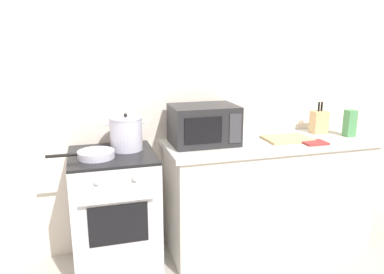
{
  "coord_description": "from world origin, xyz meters",
  "views": [
    {
      "loc": [
        -0.51,
        -2.04,
        1.71
      ],
      "look_at": [
        0.24,
        0.6,
        1.0
      ],
      "focal_mm": 35.8,
      "sensor_mm": 36.0,
      "label": 1
    }
  ],
  "objects_px": {
    "stove": "(115,213)",
    "oven_mitt": "(315,143)",
    "cutting_board": "(287,139)",
    "pasta_box": "(350,123)",
    "stock_pot": "(126,133)",
    "frying_pan": "(95,154)",
    "knife_block": "(319,122)",
    "microwave": "(204,125)"
  },
  "relations": [
    {
      "from": "stove",
      "to": "oven_mitt",
      "type": "distance_m",
      "value": 1.61
    },
    {
      "from": "cutting_board",
      "to": "pasta_box",
      "type": "relative_size",
      "value": 1.64
    },
    {
      "from": "stock_pot",
      "to": "cutting_board",
      "type": "distance_m",
      "value": 1.27
    },
    {
      "from": "stock_pot",
      "to": "frying_pan",
      "type": "bearing_deg",
      "value": -147.78
    },
    {
      "from": "stove",
      "to": "frying_pan",
      "type": "relative_size",
      "value": 2.05
    },
    {
      "from": "oven_mitt",
      "to": "stove",
      "type": "bearing_deg",
      "value": 174.08
    },
    {
      "from": "knife_block",
      "to": "stock_pot",
      "type": "bearing_deg",
      "value": -177.78
    },
    {
      "from": "microwave",
      "to": "cutting_board",
      "type": "distance_m",
      "value": 0.7
    },
    {
      "from": "pasta_box",
      "to": "stock_pot",
      "type": "bearing_deg",
      "value": 176.68
    },
    {
      "from": "frying_pan",
      "to": "microwave",
      "type": "bearing_deg",
      "value": 10.2
    },
    {
      "from": "cutting_board",
      "to": "stove",
      "type": "bearing_deg",
      "value": -179.95
    },
    {
      "from": "cutting_board",
      "to": "knife_block",
      "type": "bearing_deg",
      "value": 20.21
    },
    {
      "from": "stove",
      "to": "microwave",
      "type": "relative_size",
      "value": 1.84
    },
    {
      "from": "cutting_board",
      "to": "oven_mitt",
      "type": "height_order",
      "value": "cutting_board"
    },
    {
      "from": "stove",
      "to": "frying_pan",
      "type": "height_order",
      "value": "frying_pan"
    },
    {
      "from": "oven_mitt",
      "to": "knife_block",
      "type": "bearing_deg",
      "value": 52.32
    },
    {
      "from": "cutting_board",
      "to": "knife_block",
      "type": "distance_m",
      "value": 0.41
    },
    {
      "from": "stock_pot",
      "to": "pasta_box",
      "type": "distance_m",
      "value": 1.83
    },
    {
      "from": "frying_pan",
      "to": "knife_block",
      "type": "relative_size",
      "value": 1.67
    },
    {
      "from": "stock_pot",
      "to": "pasta_box",
      "type": "xyz_separation_m",
      "value": [
        1.83,
        -0.11,
        -0.01
      ]
    },
    {
      "from": "frying_pan",
      "to": "oven_mitt",
      "type": "bearing_deg",
      "value": -3.13
    },
    {
      "from": "stove",
      "to": "microwave",
      "type": "height_order",
      "value": "microwave"
    },
    {
      "from": "frying_pan",
      "to": "microwave",
      "type": "height_order",
      "value": "microwave"
    },
    {
      "from": "frying_pan",
      "to": "oven_mitt",
      "type": "height_order",
      "value": "frying_pan"
    },
    {
      "from": "stock_pot",
      "to": "oven_mitt",
      "type": "bearing_deg",
      "value": -9.46
    },
    {
      "from": "pasta_box",
      "to": "stove",
      "type": "bearing_deg",
      "value": 179.15
    },
    {
      "from": "pasta_box",
      "to": "oven_mitt",
      "type": "bearing_deg",
      "value": -162.37
    },
    {
      "from": "frying_pan",
      "to": "cutting_board",
      "type": "relative_size",
      "value": 1.25
    },
    {
      "from": "microwave",
      "to": "oven_mitt",
      "type": "height_order",
      "value": "microwave"
    },
    {
      "from": "cutting_board",
      "to": "oven_mitt",
      "type": "distance_m",
      "value": 0.22
    },
    {
      "from": "stove",
      "to": "pasta_box",
      "type": "xyz_separation_m",
      "value": [
        1.94,
        -0.03,
        0.57
      ]
    },
    {
      "from": "frying_pan",
      "to": "pasta_box",
      "type": "height_order",
      "value": "pasta_box"
    },
    {
      "from": "stove",
      "to": "stock_pot",
      "type": "distance_m",
      "value": 0.6
    },
    {
      "from": "pasta_box",
      "to": "cutting_board",
      "type": "bearing_deg",
      "value": 176.92
    },
    {
      "from": "microwave",
      "to": "cutting_board",
      "type": "bearing_deg",
      "value": -6.57
    },
    {
      "from": "stove",
      "to": "pasta_box",
      "type": "bearing_deg",
      "value": -0.85
    },
    {
      "from": "knife_block",
      "to": "microwave",
      "type": "bearing_deg",
      "value": -176.65
    },
    {
      "from": "stove",
      "to": "cutting_board",
      "type": "distance_m",
      "value": 1.46
    },
    {
      "from": "pasta_box",
      "to": "oven_mitt",
      "type": "distance_m",
      "value": 0.44
    },
    {
      "from": "stove",
      "to": "stock_pot",
      "type": "bearing_deg",
      "value": 33.77
    },
    {
      "from": "stove",
      "to": "knife_block",
      "type": "relative_size",
      "value": 3.41
    },
    {
      "from": "microwave",
      "to": "knife_block",
      "type": "relative_size",
      "value": 1.85
    }
  ]
}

